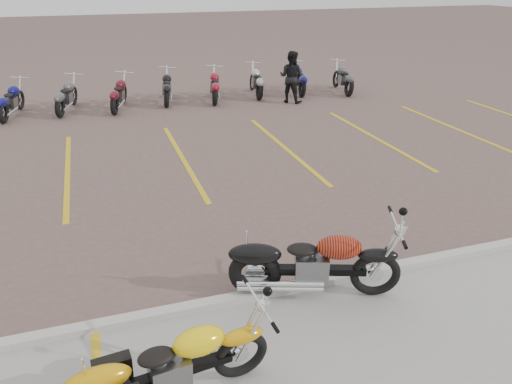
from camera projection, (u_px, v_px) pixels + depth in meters
ground at (226, 233)px, 8.85m from camera, size 100.00×100.00×0.00m
curb at (263, 294)px, 7.09m from camera, size 60.00×0.18×0.12m
parking_stripes at (183, 159)px, 12.31m from camera, size 38.00×5.50×0.01m
yellow_cruiser at (167, 367)px, 5.24m from camera, size 2.19×0.42×0.90m
flame_cruiser at (310, 265)px, 6.97m from camera, size 2.33×0.96×1.00m
person_b at (291, 77)px, 17.26m from camera, size 1.08×1.08×1.76m
bg_bike_row at (117, 91)px, 16.70m from camera, size 17.51×2.09×1.10m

